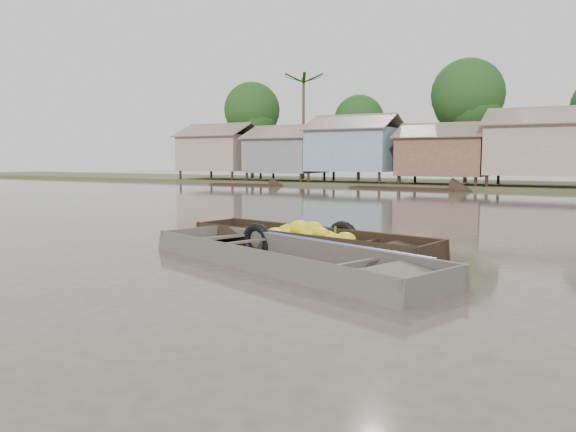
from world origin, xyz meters
The scene contains 4 objects.
ground centered at (0.00, 0.00, 0.00)m, with size 120.00×120.00×0.00m, color #453E35.
riverbank centered at (3.03, 31.86, 3.07)m, with size 120.00×12.47×10.22m.
banana_boat centered at (-0.16, 1.10, 0.21)m, with size 6.57×2.78×0.92m.
viewer_boat centered at (0.51, -0.91, 0.05)m, with size 7.29×4.15×0.57m.
Camera 1 is at (5.83, -10.49, 2.15)m, focal length 35.00 mm.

